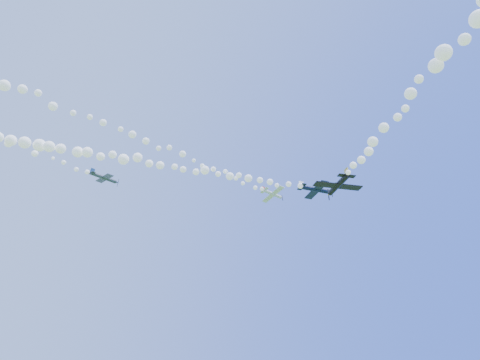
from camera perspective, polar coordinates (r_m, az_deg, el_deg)
plane_white at (r=90.42m, az=4.70°, el=-1.99°), size 6.14×6.33×1.83m
smoke_trail_white at (r=73.38m, az=-21.70°, el=8.73°), size 83.22×5.02×2.66m
plane_navy at (r=87.60m, az=10.76°, el=-1.35°), size 8.06×8.52×2.60m
smoke_trail_navy at (r=79.40m, az=-15.92°, el=2.90°), size 70.73×26.68×3.14m
plane_grey at (r=88.31m, az=-18.73°, el=0.29°), size 6.46×6.66×1.97m
plane_black at (r=63.63m, az=13.74°, el=-0.72°), size 7.64×7.20×2.02m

